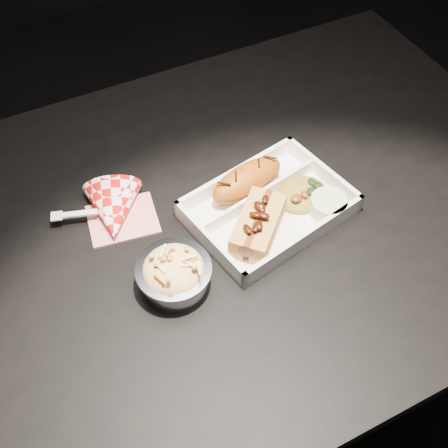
% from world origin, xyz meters
% --- Properties ---
extents(floor, '(4.00, 4.00, 0.05)m').
position_xyz_m(floor, '(0.00, 0.00, -0.03)').
color(floor, black).
rests_on(floor, ground).
extents(dining_table, '(1.20, 0.80, 0.75)m').
position_xyz_m(dining_table, '(0.00, 0.00, 0.66)').
color(dining_table, black).
rests_on(dining_table, ground).
extents(food_tray, '(0.28, 0.23, 0.04)m').
position_xyz_m(food_tray, '(0.08, -0.03, 0.76)').
color(food_tray, white).
rests_on(food_tray, dining_table).
extents(fried_pastry, '(0.15, 0.08, 0.05)m').
position_xyz_m(fried_pastry, '(0.07, 0.02, 0.78)').
color(fried_pastry, '#B15311').
rests_on(fried_pastry, food_tray).
extents(hotdog, '(0.13, 0.12, 0.06)m').
position_xyz_m(hotdog, '(0.04, -0.07, 0.78)').
color(hotdog, gold).
rests_on(hotdog, food_tray).
extents(fried_rice_mound, '(0.11, 0.09, 0.03)m').
position_xyz_m(fried_rice_mound, '(0.14, -0.03, 0.77)').
color(fried_rice_mound, '#AF8532').
rests_on(fried_rice_mound, food_tray).
extents(cupcake_liner, '(0.06, 0.06, 0.03)m').
position_xyz_m(cupcake_liner, '(0.16, -0.08, 0.77)').
color(cupcake_liner, beige).
rests_on(cupcake_liner, food_tray).
extents(foil_coleslaw_cup, '(0.11, 0.11, 0.07)m').
position_xyz_m(foil_coleslaw_cup, '(-0.12, -0.09, 0.78)').
color(foil_coleslaw_cup, silver).
rests_on(foil_coleslaw_cup, dining_table).
extents(napkin_fork, '(0.17, 0.14, 0.10)m').
position_xyz_m(napkin_fork, '(-0.15, 0.07, 0.77)').
color(napkin_fork, red).
rests_on(napkin_fork, dining_table).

